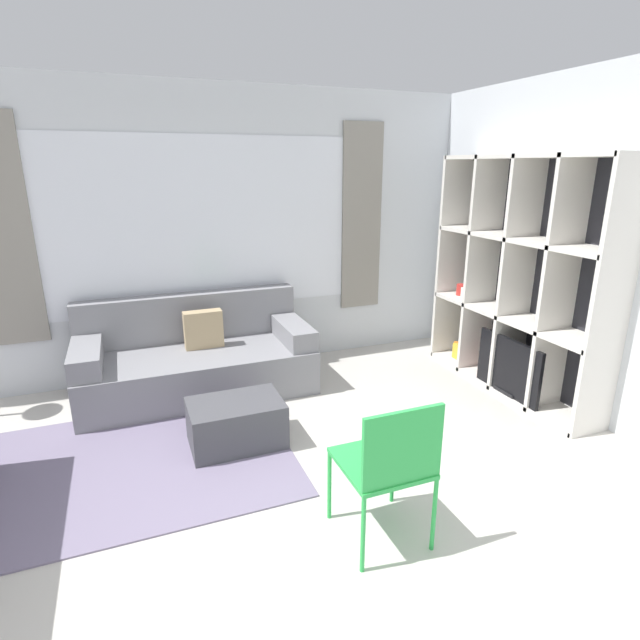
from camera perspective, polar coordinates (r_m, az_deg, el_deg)
name	(u,v)px	position (r m, az deg, el deg)	size (l,w,h in m)	color
ground_plane	(332,610)	(2.68, 1.40, -30.25)	(16.00, 16.00, 0.00)	beige
wall_back	(204,234)	(4.91, -13.12, 9.53)	(6.51, 0.11, 2.70)	silver
wall_right	(553,243)	(4.74, 25.06, 8.01)	(0.07, 4.32, 2.70)	silver
area_rug	(109,468)	(3.82, -22.98, -15.35)	(2.45, 1.60, 0.01)	slate
shelving_unit	(519,283)	(4.74, 21.82, 3.96)	(0.39, 1.90, 2.07)	#232328
couch_main	(197,359)	(4.68, -13.91, -4.39)	(2.02, 0.91, 0.84)	gray
ottoman	(236,423)	(3.78, -9.54, -11.58)	(0.67, 0.45, 0.34)	#47474C
folding_chair	(389,461)	(2.71, 7.94, -15.64)	(0.44, 0.46, 0.86)	green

